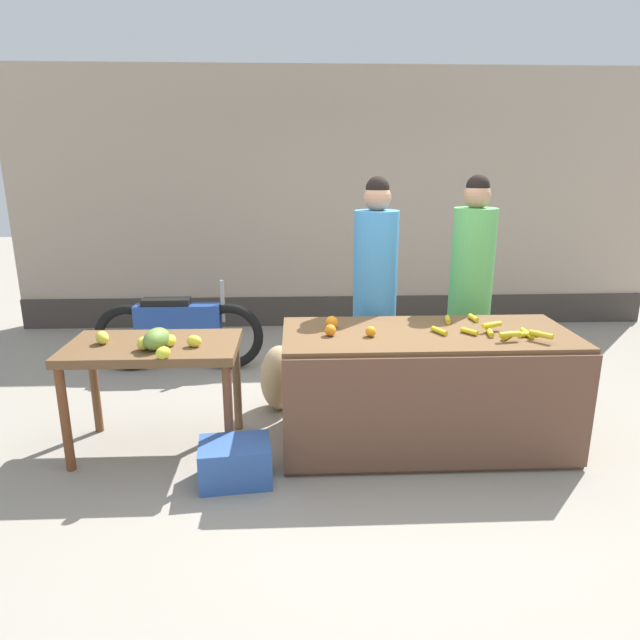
{
  "coord_description": "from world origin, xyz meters",
  "views": [
    {
      "loc": [
        -0.51,
        -3.57,
        1.92
      ],
      "look_at": [
        -0.35,
        0.15,
        0.87
      ],
      "focal_mm": 31.26,
      "sensor_mm": 36.0,
      "label": 1
    }
  ],
  "objects_px": {
    "vendor_woman_green_shirt": "(470,291)",
    "produce_sack": "(279,378)",
    "vendor_woman_blue_shirt": "(375,295)",
    "parked_motorcycle": "(179,330)",
    "produce_crate": "(235,462)"
  },
  "relations": [
    {
      "from": "vendor_woman_green_shirt",
      "to": "produce_sack",
      "type": "relative_size",
      "value": 3.46
    },
    {
      "from": "produce_sack",
      "to": "vendor_woman_blue_shirt",
      "type": "bearing_deg",
      "value": 3.67
    },
    {
      "from": "vendor_woman_blue_shirt",
      "to": "parked_motorcycle",
      "type": "bearing_deg",
      "value": 152.86
    },
    {
      "from": "parked_motorcycle",
      "to": "produce_sack",
      "type": "distance_m",
      "value": 1.36
    },
    {
      "from": "vendor_woman_blue_shirt",
      "to": "parked_motorcycle",
      "type": "relative_size",
      "value": 1.15
    },
    {
      "from": "parked_motorcycle",
      "to": "produce_crate",
      "type": "height_order",
      "value": "parked_motorcycle"
    },
    {
      "from": "parked_motorcycle",
      "to": "produce_sack",
      "type": "relative_size",
      "value": 3.01
    },
    {
      "from": "parked_motorcycle",
      "to": "produce_sack",
      "type": "height_order",
      "value": "parked_motorcycle"
    },
    {
      "from": "vendor_woman_green_shirt",
      "to": "produce_sack",
      "type": "height_order",
      "value": "vendor_woman_green_shirt"
    },
    {
      "from": "vendor_woman_blue_shirt",
      "to": "produce_crate",
      "type": "height_order",
      "value": "vendor_woman_blue_shirt"
    },
    {
      "from": "vendor_woman_blue_shirt",
      "to": "produce_crate",
      "type": "bearing_deg",
      "value": -132.1
    },
    {
      "from": "vendor_woman_blue_shirt",
      "to": "produce_sack",
      "type": "relative_size",
      "value": 3.45
    },
    {
      "from": "vendor_woman_green_shirt",
      "to": "produce_sack",
      "type": "xyz_separation_m",
      "value": [
        -1.55,
        -0.15,
        -0.66
      ]
    },
    {
      "from": "vendor_woman_green_shirt",
      "to": "vendor_woman_blue_shirt",
      "type": "bearing_deg",
      "value": -172.98
    },
    {
      "from": "vendor_woman_green_shirt",
      "to": "produce_sack",
      "type": "bearing_deg",
      "value": -174.62
    }
  ]
}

